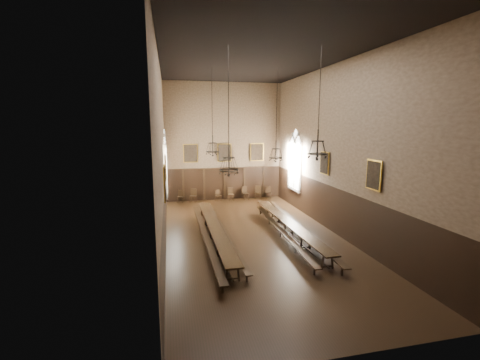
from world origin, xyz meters
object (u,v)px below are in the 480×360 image
object	(u,v)px
table_right	(288,228)
bench_left_inner	(226,236)
table_left	(215,233)
chair_0	(181,199)
chandelier_front_left	(229,162)
chandelier_front_right	(317,147)
chandelier_back_right	(276,152)
chair_6	(258,195)
chair_7	(268,195)
bench_right_inner	(280,232)
chandelier_back_left	(213,146)
bench_left_outer	(205,237)
chair_5	(245,196)
chair_4	(231,196)
bench_right_outer	(299,228)
chair_1	(193,198)
chair_3	(218,198)

from	to	relation	value
table_right	bench_left_inner	bearing A→B (deg)	-176.87
table_right	table_left	bearing A→B (deg)	-179.85
chair_0	table_right	bearing A→B (deg)	-39.44
chandelier_front_left	chandelier_front_right	bearing A→B (deg)	-12.54
chair_0	chandelier_back_right	bearing A→B (deg)	-30.62
chair_6	chair_7	xyz separation A→B (m)	(0.86, -0.11, -0.02)
bench_right_inner	chandelier_back_left	size ratio (longest dim) A/B	1.98
bench_left_outer	chair_5	xyz separation A→B (m)	(4.14, 8.75, 0.00)
chair_6	chandelier_back_left	distance (m)	8.32
bench_left_inner	chair_4	xyz separation A→B (m)	(1.91, 8.70, 0.02)
table_left	chair_6	distance (m)	9.78
table_right	bench_right_inner	distance (m)	0.59
chair_4	chandelier_front_left	world-z (taller)	chandelier_front_left
chair_4	chair_7	xyz separation A→B (m)	(3.06, -0.02, -0.00)
table_left	bench_left_inner	xyz separation A→B (m)	(0.53, -0.18, -0.11)
chair_4	chandelier_back_left	size ratio (longest dim) A/B	0.20
table_right	chandelier_front_left	xyz separation A→B (m)	(-3.63, -2.17, 3.91)
chair_0	chandelier_front_left	bearing A→B (deg)	-62.19
table_left	chandelier_back_left	size ratio (longest dim) A/B	2.05
bench_right_inner	chandelier_back_right	world-z (taller)	chandelier_back_right
bench_left_inner	bench_right_outer	size ratio (longest dim) A/B	0.90
chair_1	chair_4	size ratio (longest dim) A/B	1.05
chair_7	chandelier_back_left	size ratio (longest dim) A/B	0.20
chair_1	chandelier_front_right	distance (m)	13.14
chair_5	chandelier_back_left	bearing A→B (deg)	-132.97
table_left	chair_1	xyz separation A→B (m)	(-0.48, 8.49, -0.07)
table_left	chair_1	bearing A→B (deg)	93.26
bench_left_inner	chandelier_back_left	xyz separation A→B (m)	(-0.20, 3.14, 4.37)
chair_4	chandelier_front_left	size ratio (longest dim) A/B	0.19
chandelier_back_left	chandelier_back_right	size ratio (longest dim) A/B	0.93
bench_right_inner	chandelier_front_right	size ratio (longest dim) A/B	2.12
chair_5	chandelier_front_left	size ratio (longest dim) A/B	0.20
table_left	chair_4	bearing A→B (deg)	74.01
bench_right_outer	chandelier_front_left	size ratio (longest dim) A/B	2.05
bench_left_outer	chandelier_back_right	distance (m)	6.54
bench_left_inner	chair_1	world-z (taller)	chair_1
bench_left_outer	chair_7	bearing A→B (deg)	55.37
table_left	bench_right_outer	xyz separation A→B (m)	(4.56, 0.01, -0.08)
chandelier_back_right	bench_right_outer	bearing A→B (deg)	-76.10
table_left	chair_6	xyz separation A→B (m)	(4.65, 8.61, -0.08)
chair_1	chair_7	size ratio (longest dim) A/B	1.07
table_right	chandelier_front_right	bearing A→B (deg)	-89.45
chair_1	chandelier_back_right	bearing A→B (deg)	-34.64
table_left	chair_6	world-z (taller)	chair_6
chair_0	chair_7	size ratio (longest dim) A/B	0.96
chair_3	chair_6	world-z (taller)	chair_6
chair_0	bench_right_inner	bearing A→B (deg)	-42.68
chair_7	chandelier_back_left	distance (m)	8.74
chandelier_front_right	chair_5	bearing A→B (deg)	91.86
bench_right_outer	chandelier_back_left	bearing A→B (deg)	145.08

